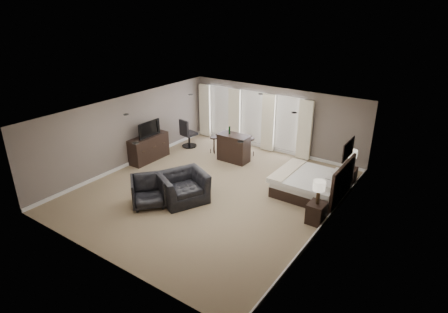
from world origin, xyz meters
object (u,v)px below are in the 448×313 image
Objects in this scene: nightstand_near at (316,213)px; desk_chair at (189,133)px; nightstand_far at (349,176)px; bed at (308,174)px; lamp_near at (319,192)px; bar_stool_left at (214,145)px; dresser at (149,148)px; armchair_far at (148,190)px; bar_counter at (234,148)px; tv at (148,134)px; armchair_near at (183,183)px; lamp_far at (352,159)px; bar_stool_right at (250,147)px.

nightstand_near is 0.49× the size of desk_chair.
bed is at bearing -121.54° from nightstand_far.
lamp_near reaches higher than bar_stool_left.
lamp_near is 0.57× the size of desk_chair.
dresser is at bearing -171.18° from bed.
bed reaches higher than dresser.
armchair_far is 4.23m from bar_counter.
bar_counter is at bearing 37.64° from armchair_far.
desk_chair is (0.36, 1.96, -0.44)m from tv.
bar_counter is 1.78× the size of bar_stool_left.
nightstand_far is 0.45× the size of desk_chair.
armchair_near is at bearing -138.40° from bed.
dresser is at bearing -160.98° from nightstand_far.
dresser is 1.21× the size of armchair_near.
bed reaches higher than lamp_far.
tv reaches higher than dresser.
lamp_near is 7.02m from desk_chair.
bar_counter is at bearing -171.55° from nightstand_far.
armchair_far is at bearing -45.21° from dresser.
bar_counter reaches higher than armchair_far.
lamp_far is 6.58m from desk_chair.
lamp_far is at bearing 90.00° from nightstand_near.
bed is 2.62× the size of bar_stool_right.
bar_counter is (-4.21, -0.63, -0.34)m from lamp_far.
nightstand_far is at bearing 8.45° from bar_counter.
bar_stool_left is 1.29m from desk_chair.
bed is 3.43m from bar_counter.
dresser is 2.44× the size of bar_stool_left.
nightstand_far is 0.55× the size of armchair_far.
bar_stool_right is at bearing 142.92° from lamp_near.
armchair_near reaches higher than bar_stool_right.
dresser is 1.39× the size of desk_chair.
lamp_near reaches higher than tv.
bar_stool_right is at bearing 67.67° from bar_counter.
bed is at bearing 121.54° from nightstand_near.
tv is at bearing 90.96° from desk_chair.
bar_stool_right is 2.68m from desk_chair.
lamp_near reaches higher than nightstand_far.
armchair_near is 1.39× the size of armchair_far.
bed is 6.11m from tv.
dresser is at bearing -140.63° from bar_stool_right.
lamp_near is at bearing -25.31° from armchair_far.
lamp_near is at bearing -46.79° from armchair_near.
lamp_far is 5.33m from bar_stool_left.
dresser is 1.68× the size of armchair_far.
armchair_near is at bearing -133.31° from nightstand_far.
bar_stool_right is at bearing 178.99° from lamp_far.
armchair_near is 1.04m from armchair_far.
bed is 1.68× the size of bar_counter.
armchair_near is at bearing -163.26° from nightstand_near.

